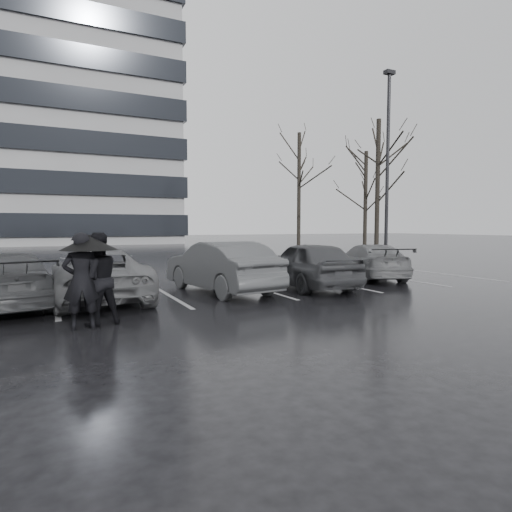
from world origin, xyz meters
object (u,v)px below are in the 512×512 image
at_px(car_main, 308,264).
at_px(car_west_a, 221,267).
at_px(pedestrian_left, 81,281).
at_px(pedestrian_right, 97,279).
at_px(tree_north, 299,193).
at_px(car_west_b, 99,275).
at_px(car_east, 369,261).
at_px(tree_east, 377,190).
at_px(lamp_post, 387,178).
at_px(tree_ne, 365,203).
at_px(car_west_c, 4,280).

bearing_deg(car_main, car_west_a, -3.81).
bearing_deg(car_main, pedestrian_left, 26.96).
bearing_deg(pedestrian_right, tree_north, -144.45).
distance_m(car_main, pedestrian_left, 7.18).
height_order(car_main, car_west_b, car_main).
bearing_deg(car_west_a, tree_north, -137.06).
bearing_deg(car_west_b, car_east, -176.31).
bearing_deg(tree_east, car_main, -140.58).
xyz_separation_m(car_east, tree_north, (5.69, 14.18, 3.62)).
relative_size(pedestrian_right, tree_east, 0.22).
bearing_deg(car_west_a, pedestrian_right, 29.67).
xyz_separation_m(car_east, tree_east, (6.69, 7.18, 3.37)).
bearing_deg(tree_east, car_west_a, -148.47).
relative_size(car_west_b, lamp_post, 0.51).
distance_m(car_main, car_west_b, 6.05).
distance_m(pedestrian_left, tree_north, 23.97).
xyz_separation_m(pedestrian_right, tree_ne, (18.81, 14.67, 2.61)).
bearing_deg(car_west_c, car_main, 167.50).
xyz_separation_m(car_west_c, pedestrian_left, (1.48, -2.99, 0.25)).
distance_m(car_west_a, car_west_b, 3.33).
bearing_deg(tree_north, tree_east, -81.87).
bearing_deg(car_east, pedestrian_left, 40.42).
bearing_deg(car_west_c, car_east, 173.15).
xyz_separation_m(car_west_b, car_east, (9.31, 0.57, -0.03)).
relative_size(pedestrian_right, tree_north, 0.21).
bearing_deg(pedestrian_right, car_east, -173.61).
bearing_deg(car_west_c, tree_east, -166.87).
xyz_separation_m(car_west_a, tree_ne, (15.17, 11.77, 2.77)).
bearing_deg(car_west_a, car_west_c, -7.46).
height_order(car_east, tree_east, tree_east).
height_order(car_west_b, car_east, car_west_b).
distance_m(car_east, tree_east, 10.38).
distance_m(car_west_a, lamp_post, 11.55).
xyz_separation_m(car_west_a, tree_east, (12.67, 7.77, 3.27)).
relative_size(car_west_a, car_west_c, 1.00).
height_order(lamp_post, tree_east, lamp_post).
relative_size(car_west_b, tree_east, 0.59).
bearing_deg(pedestrian_left, car_west_c, -59.59).
bearing_deg(tree_east, tree_north, 98.13).
bearing_deg(pedestrian_right, tree_ne, -155.59).
distance_m(car_west_c, car_east, 11.42).
bearing_deg(car_east, tree_ne, -109.50).
relative_size(tree_ne, tree_north, 0.82).
distance_m(pedestrian_left, lamp_post, 16.25).
xyz_separation_m(car_west_b, tree_ne, (18.49, 11.75, 2.84)).
xyz_separation_m(pedestrian_right, tree_east, (16.31, 10.67, 3.11)).
bearing_deg(car_east, car_main, 37.04).
xyz_separation_m(car_west_a, car_east, (5.98, 0.59, -0.11)).
bearing_deg(pedestrian_right, car_west_c, -70.93).
distance_m(car_west_a, pedestrian_left, 5.02).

